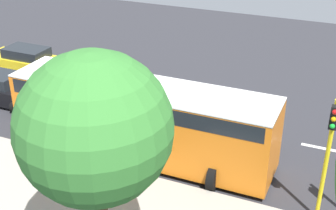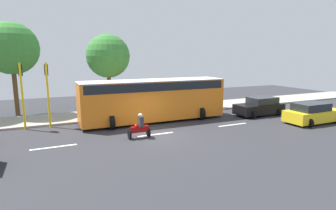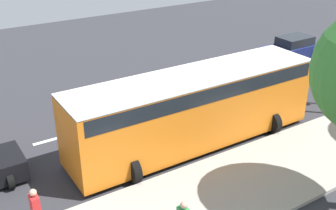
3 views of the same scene
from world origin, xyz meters
name	(u,v)px [view 3 (image 3 of 3)]	position (x,y,z in m)	size (l,w,h in m)	color
ground_plane	(174,107)	(0.00, 0.00, -0.05)	(40.00, 60.00, 0.10)	#2D2D33
sidewalk	(272,171)	(7.00, 0.00, 0.07)	(4.00, 60.00, 0.15)	#9E998E
lane_stripe_north	(60,137)	(0.00, -6.00, 0.01)	(0.20, 2.40, 0.01)	white
lane_stripe_mid	(174,106)	(0.00, 0.00, 0.01)	(0.20, 2.40, 0.01)	white
lane_stripe_south	(260,82)	(0.00, 6.00, 0.01)	(0.20, 2.40, 0.01)	white
lane_stripe_far_south	(329,64)	(0.00, 12.00, 0.01)	(0.20, 2.40, 0.01)	white
car_dark_blue	(291,49)	(-1.96, 10.54, 0.71)	(2.20, 3.98, 1.52)	navy
city_bus	(194,104)	(3.52, -1.26, 1.85)	(3.20, 11.00, 3.16)	orange
motorcycle	(190,88)	(-0.27, 1.16, 0.64)	(0.60, 1.30, 1.53)	black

